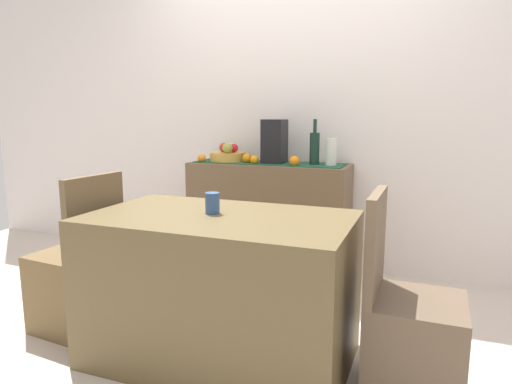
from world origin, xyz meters
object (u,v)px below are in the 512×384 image
Objects in this scene: coffee_maker at (274,142)px; chair_by_corner at (410,339)px; fruit_bowl at (227,157)px; coffee_cup at (212,203)px; chair_near_window at (78,284)px; ceramic_vase at (331,152)px; sideboard_console at (269,218)px; dining_table at (221,288)px; wine_bottle at (315,148)px.

chair_by_corner is at bearing -50.77° from coffee_maker.
coffee_cup is (0.51, -1.28, -0.10)m from fruit_bowl.
coffee_cup is 0.12× the size of chair_near_window.
ceramic_vase reaches higher than fruit_bowl.
sideboard_console is at bearing 61.95° from chair_near_window.
fruit_bowl is at bearing 113.06° from dining_table.
chair_by_corner is (1.10, -1.30, -0.16)m from sideboard_console.
sideboard_console is 6.13× the size of ceramic_vase.
ceramic_vase is at bearing 115.87° from chair_by_corner.
ceramic_vase is 0.22× the size of chair_by_corner.
coffee_maker reaches higher than chair_near_window.
wine_bottle reaches higher than ceramic_vase.
coffee_cup is (-0.19, -1.28, -0.19)m from wine_bottle.
fruit_bowl is 0.22× the size of dining_table.
wine_bottle reaches higher than fruit_bowl.
wine_bottle is at bearing 83.62° from dining_table.
sideboard_console is 4.41× the size of fruit_bowl.
chair_near_window is (-1.04, -1.30, -0.71)m from wine_bottle.
coffee_maker is 1.46m from dining_table.
fruit_bowl is 0.83× the size of wine_bottle.
dining_table is (-0.27, -1.30, -0.58)m from ceramic_vase.
ceramic_vase is 1.60m from chair_by_corner.
wine_bottle reaches higher than coffee_maker.
wine_bottle reaches higher than sideboard_console.
fruit_bowl is (-0.35, 0.00, 0.46)m from sideboard_console.
chair_near_window is at bearing -179.90° from dining_table.
coffee_maker is at bearing 180.00° from ceramic_vase.
coffee_cup is 1.08m from chair_by_corner.
chair_near_window reaches higher than coffee_cup.
wine_bottle is 0.13m from ceramic_vase.
dining_table is (0.21, -1.30, -0.06)m from sideboard_console.
ceramic_vase is at bearing 0.00° from coffee_maker.
ceramic_vase is 0.16× the size of dining_table.
chair_by_corner reaches higher than coffee_cup.
chair_near_window is (-1.17, -1.30, -0.68)m from ceramic_vase.
ceramic_vase is 1.88m from chair_near_window.
wine_bottle is at bearing 51.26° from chair_near_window.
dining_table is at bearing -101.66° from ceramic_vase.
coffee_maker is 0.44m from ceramic_vase.
coffee_cup is at bearing 178.69° from chair_by_corner.
sideboard_console is 1.35× the size of chair_near_window.
wine_bottle is 1.44m from dining_table.
sideboard_console is at bearing 0.00° from fruit_bowl.
ceramic_vase is 1.33m from coffee_cup.
coffee_cup is at bearing -103.90° from ceramic_vase.
sideboard_console is at bearing 180.00° from wine_bottle.
coffee_cup reaches higher than dining_table.
coffee_maker is 0.26× the size of dining_table.
chair_near_window is at bearing -178.43° from coffee_cup.
coffee_maker is at bearing 95.13° from coffee_cup.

